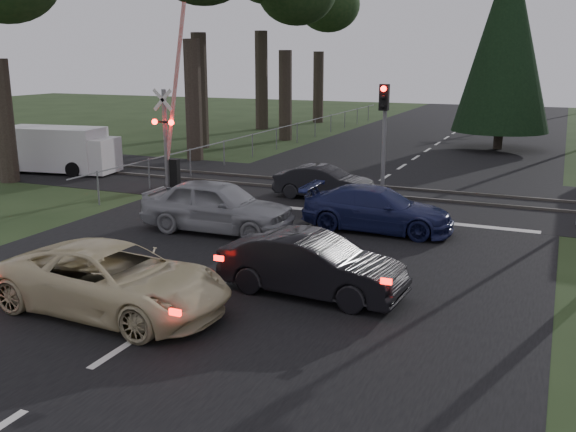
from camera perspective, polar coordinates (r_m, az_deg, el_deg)
The scene contains 16 objects.
ground at distance 14.19m, azimuth -7.28°, elevation -6.86°, with size 120.00×120.00×0.00m, color #213317.
road at distance 23.00m, azimuth 5.42°, elevation 1.33°, with size 14.00×100.00×0.01m, color black.
rail_corridor at distance 24.87m, azimuth 6.84°, elevation 2.25°, with size 120.00×8.00×0.01m, color black.
stop_line at distance 21.33m, azimuth 3.92°, elevation 0.37°, with size 13.00×0.35×0.00m, color silver.
rail_near at distance 24.11m, azimuth 6.30°, elevation 2.00°, with size 120.00×0.12×0.10m, color #59544C.
rail_far at distance 25.61m, azimuth 7.36°, elevation 2.68°, with size 120.00×0.12×0.10m, color #59544C.
crossing_signal at distance 25.61m, azimuth -10.42°, elevation 7.12°, with size 1.62×0.38×6.96m.
traffic_signal_center at distance 22.92m, azimuth 8.51°, elevation 8.29°, with size 0.32×0.48×4.10m.
conifer_tree at distance 37.54m, azimuth 18.83°, elevation 14.76°, with size 5.20×5.20×11.00m.
fence_left at distance 37.24m, azimuth -0.08°, elevation 6.25°, with size 0.10×36.00×1.20m, color slate, non-canonical shape.
cream_coupe at distance 13.37m, azimuth -15.28°, elevation -5.48°, with size 2.26×4.91×1.36m, color beige.
dark_hatchback at distance 13.81m, azimuth 2.17°, elevation -4.42°, with size 1.40×4.03×1.33m, color black.
silver_car at distance 18.86m, azimuth -6.29°, elevation 0.88°, with size 1.82×4.53×1.54m, color gray.
blue_sedan at distance 19.08m, azimuth 7.95°, elevation 0.59°, with size 1.81×4.45×1.29m, color #191F4D.
dark_car_far at distance 23.25m, azimuth 3.23°, elevation 2.99°, with size 1.25×3.60×1.19m, color black.
white_van at distance 30.20m, azimuth -19.49°, elevation 5.57°, with size 5.33×2.57×2.00m.
Camera 1 is at (6.84, -11.37, 5.03)m, focal length 40.00 mm.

